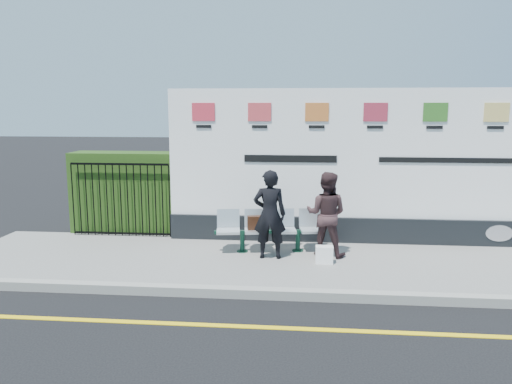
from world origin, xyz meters
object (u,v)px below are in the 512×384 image
bench (270,240)px  woman_right (326,214)px  woman_left (270,214)px  billboard (372,177)px

bench → woman_right: (1.01, -0.16, 0.55)m
woman_left → woman_right: bearing=-168.6°
bench → billboard: bearing=15.9°
billboard → woman_left: 2.35m
bench → woman_left: bearing=-95.7°
bench → woman_left: woman_left is taller
billboard → woman_right: (-0.92, -1.01, -0.54)m
woman_left → woman_right: (1.00, 0.24, -0.03)m
woman_right → billboard: bearing=-118.0°
woman_left → woman_right: size_ratio=1.04×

